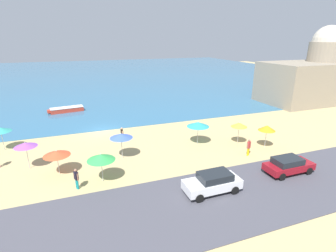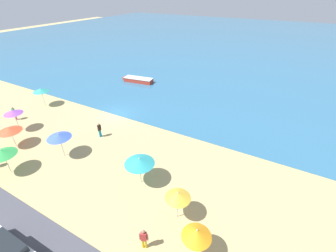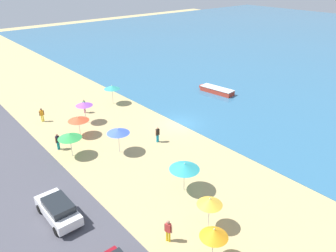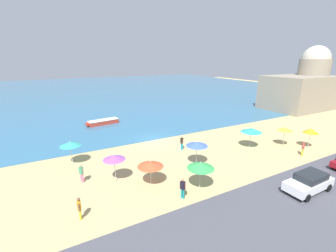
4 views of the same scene
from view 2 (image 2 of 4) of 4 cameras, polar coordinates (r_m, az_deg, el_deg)
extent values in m
plane|color=tan|center=(29.28, -13.05, 2.72)|extent=(160.00, 160.00, 0.00)
cube|color=teal|center=(77.04, 15.95, 20.44)|extent=(150.00, 110.00, 0.05)
cylinder|color=#B2B2B7|center=(23.98, -35.70, -7.65)|extent=(0.05, 0.05, 1.94)
cone|color=green|center=(23.37, -36.59, -5.40)|extent=(2.23, 2.23, 0.49)
sphere|color=silver|center=(23.23, -36.81, -4.85)|extent=(0.08, 0.08, 0.08)
cylinder|color=#B2B2B7|center=(18.75, -7.01, -11.66)|extent=(0.05, 0.05, 2.06)
cone|color=teal|center=(17.93, -7.27, -8.83)|extent=(2.41, 2.41, 0.49)
sphere|color=silver|center=(17.76, -7.33, -8.16)|extent=(0.08, 0.08, 0.08)
cylinder|color=#B2B2B7|center=(23.46, -25.30, -4.73)|extent=(0.05, 0.05, 2.12)
cone|color=blue|center=(22.82, -26.00, -2.25)|extent=(2.18, 2.18, 0.42)
sphere|color=silver|center=(22.70, -26.14, -1.75)|extent=(0.08, 0.08, 0.08)
cylinder|color=#B2B2B7|center=(14.98, 6.96, -27.92)|extent=(0.05, 0.05, 1.96)
cone|color=orange|center=(13.95, 7.31, -25.41)|extent=(1.74, 1.74, 0.55)
sphere|color=silver|center=(13.70, 7.40, -24.72)|extent=(0.08, 0.08, 0.08)
cylinder|color=#B2B2B7|center=(27.48, -34.65, -2.58)|extent=(0.05, 0.05, 1.78)
cone|color=#DD502C|center=(27.00, -35.31, -0.75)|extent=(2.21, 2.21, 0.40)
sphere|color=silver|center=(26.90, -35.46, -0.33)|extent=(0.08, 0.08, 0.08)
cylinder|color=#B2B2B7|center=(30.16, -34.00, 0.92)|extent=(0.05, 0.05, 2.16)
cone|color=purple|center=(29.66, -34.70, 2.94)|extent=(1.92, 1.92, 0.39)
sphere|color=silver|center=(29.57, -34.83, 3.32)|extent=(0.08, 0.08, 0.08)
cylinder|color=#B2B2B7|center=(16.38, 2.44, -19.92)|extent=(0.05, 0.05, 2.02)
cone|color=yellow|center=(15.46, 2.54, -17.17)|extent=(1.75, 1.75, 0.47)
sphere|color=silver|center=(15.26, 2.56, -16.52)|extent=(0.08, 0.08, 0.08)
cylinder|color=#B2B2B7|center=(34.86, -29.09, 6.15)|extent=(0.05, 0.05, 2.08)
cone|color=teal|center=(34.43, -29.61, 7.94)|extent=(2.07, 2.07, 0.44)
sphere|color=silver|center=(34.35, -29.72, 8.32)|extent=(0.08, 0.08, 0.08)
cylinder|color=#158CAE|center=(25.37, -16.72, -1.69)|extent=(0.14, 0.14, 0.81)
cylinder|color=#158CAE|center=(25.26, -16.97, -1.90)|extent=(0.14, 0.14, 0.81)
cube|color=black|center=(24.93, -17.10, -0.40)|extent=(0.25, 0.38, 0.64)
sphere|color=tan|center=(24.70, -17.26, 0.49)|extent=(0.22, 0.22, 0.22)
cylinder|color=tan|center=(25.11, -16.74, -0.23)|extent=(0.09, 0.09, 0.58)
cylinder|color=tan|center=(24.81, -17.43, -0.76)|extent=(0.09, 0.09, 0.58)
cylinder|color=gold|center=(15.68, -5.66, -27.55)|extent=(0.14, 0.14, 0.82)
cylinder|color=gold|center=(15.71, -6.39, -27.46)|extent=(0.14, 0.14, 0.82)
cube|color=#C43836|center=(15.07, -6.20, -26.08)|extent=(0.42, 0.34, 0.65)
sphere|color=#9C6D59|center=(14.69, -6.31, -25.13)|extent=(0.22, 0.22, 0.22)
cylinder|color=#9C6D59|center=(15.08, -5.19, -26.29)|extent=(0.09, 0.09, 0.58)
cylinder|color=#9C6D59|center=(15.15, -7.18, -26.06)|extent=(0.09, 0.09, 0.58)
cylinder|color=pink|center=(33.00, -34.30, 1.91)|extent=(0.14, 0.14, 0.82)
cylinder|color=pink|center=(33.14, -34.18, 2.07)|extent=(0.14, 0.14, 0.82)
cube|color=#399065|center=(32.78, -34.62, 3.10)|extent=(0.39, 0.42, 0.65)
sphere|color=tan|center=(32.61, -34.86, 3.80)|extent=(0.22, 0.22, 0.22)
cylinder|color=tan|center=(32.61, -34.76, 2.82)|extent=(0.09, 0.09, 0.59)
cylinder|color=tan|center=(32.99, -34.43, 3.23)|extent=(0.09, 0.09, 0.59)
cube|color=#1E2328|center=(17.11, -36.52, -23.93)|extent=(2.42, 1.57, 0.53)
cylinder|color=black|center=(19.05, -35.84, -21.39)|extent=(0.64, 0.22, 0.64)
cube|color=#B83726|center=(39.16, -7.50, 11.47)|extent=(5.02, 2.18, 0.65)
cube|color=#B83726|center=(40.38, -10.89, 11.91)|extent=(0.56, 0.90, 0.39)
cube|color=silver|center=(39.03, -7.54, 11.97)|extent=(5.03, 2.26, 0.08)
camera|label=1|loc=(24.80, -89.85, -7.49)|focal=28.00mm
camera|label=3|loc=(8.57, 149.31, -11.30)|focal=35.00mm
camera|label=4|loc=(30.46, -73.74, 2.40)|focal=24.00mm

